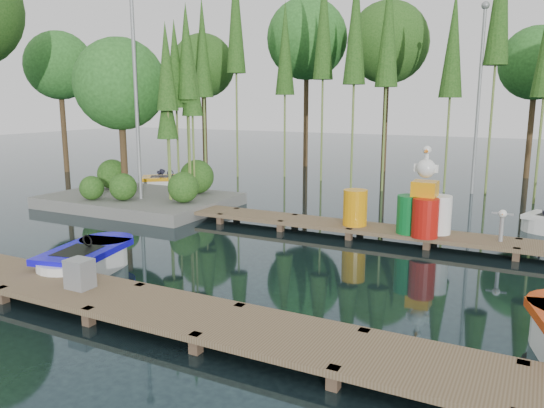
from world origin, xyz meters
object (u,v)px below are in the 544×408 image
at_px(boat_blue, 86,261).
at_px(drum_cluster, 425,209).
at_px(island, 135,114).
at_px(yellow_barrel, 355,208).
at_px(boat_yellow_far, 168,183).
at_px(utility_cabinet, 80,274).

relative_size(boat_blue, drum_cluster, 1.26).
height_order(island, yellow_barrel, island).
distance_m(island, boat_yellow_far, 4.34).
height_order(island, boat_blue, island).
bearing_deg(island, utility_cabinet, -54.95).
bearing_deg(boat_blue, drum_cluster, 30.63).
height_order(utility_cabinet, drum_cluster, drum_cluster).
xyz_separation_m(boat_yellow_far, utility_cabinet, (6.54, -10.83, 0.30)).
relative_size(island, utility_cabinet, 12.49).
bearing_deg(yellow_barrel, boat_yellow_far, 157.81).
bearing_deg(drum_cluster, yellow_barrel, 175.12).
bearing_deg(island, boat_blue, -56.98).
height_order(boat_yellow_far, yellow_barrel, yellow_barrel).
xyz_separation_m(boat_yellow_far, yellow_barrel, (9.38, -3.83, 0.52)).
bearing_deg(boat_yellow_far, drum_cluster, -35.60).
distance_m(boat_blue, yellow_barrel, 7.02).
xyz_separation_m(yellow_barrel, drum_cluster, (1.87, -0.16, 0.17)).
bearing_deg(island, boat_yellow_far, 109.51).
xyz_separation_m(boat_blue, utility_cabinet, (1.27, -1.34, 0.31)).
xyz_separation_m(island, drum_cluster, (10.18, -0.95, -2.22)).
bearing_deg(island, yellow_barrel, -5.44).
bearing_deg(drum_cluster, boat_blue, -137.45).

